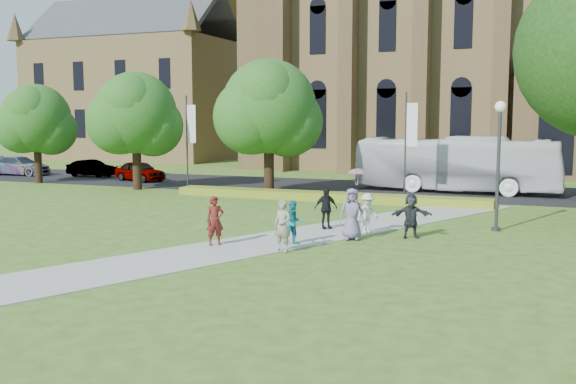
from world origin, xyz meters
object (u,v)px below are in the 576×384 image
at_px(car_2, 19,166).
at_px(pedestrian_0, 215,221).
at_px(car_0, 140,171).
at_px(tour_coach, 456,164).
at_px(car_1, 92,168).
at_px(streetlamp, 499,150).

height_order(car_2, pedestrian_0, pedestrian_0).
height_order(car_0, car_2, car_2).
xyz_separation_m(tour_coach, car_2, (-34.18, -0.65, -0.97)).
xyz_separation_m(tour_coach, car_0, (-22.30, -1.24, -1.00)).
bearing_deg(car_0, car_1, 91.34).
bearing_deg(tour_coach, car_1, 92.52).
bearing_deg(car_2, pedestrian_0, -129.88).
xyz_separation_m(car_2, pedestrian_0, (28.33, -19.84, 0.15)).
distance_m(car_0, pedestrian_0, 25.32).
height_order(streetlamp, car_0, streetlamp).
bearing_deg(streetlamp, car_0, 154.44).
distance_m(tour_coach, car_2, 34.20).
xyz_separation_m(car_1, pedestrian_0, (21.98, -20.81, 0.25)).
bearing_deg(streetlamp, car_2, 161.10).
height_order(tour_coach, pedestrian_0, tour_coach).
bearing_deg(tour_coach, pedestrian_0, 167.21).
xyz_separation_m(car_1, car_2, (-6.34, -0.96, 0.10)).
distance_m(tour_coach, car_0, 22.36).
distance_m(streetlamp, pedestrian_0, 11.76).
relative_size(car_1, car_2, 0.77).
relative_size(streetlamp, pedestrian_0, 2.97).
bearing_deg(car_1, car_0, -105.23).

